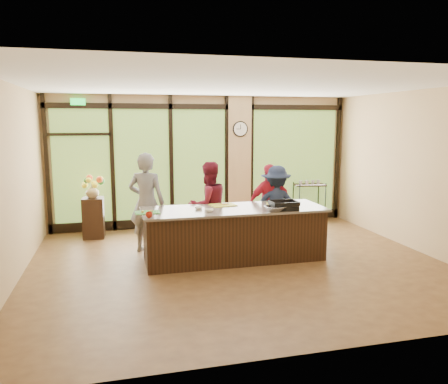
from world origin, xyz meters
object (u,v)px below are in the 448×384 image
cook_left (147,203)px  cook_right (276,206)px  bar_cart (309,197)px  roasting_pan (284,207)px  island_base (234,235)px  flower_stand (94,218)px

cook_left → cook_right: size_ratio=1.18×
bar_cart → roasting_pan: bearing=-112.1°
island_base → cook_left: cook_left is taller
cook_left → flower_stand: (-1.02, 1.26, -0.51)m
cook_left → roasting_pan: 2.54m
cook_right → roasting_pan: (-0.23, -0.99, 0.17)m
island_base → flower_stand: size_ratio=3.65×
cook_left → bar_cart: (4.03, 1.61, -0.32)m
cook_left → cook_right: 2.49m
cook_left → bar_cart: 4.35m
island_base → cook_right: (1.03, 0.67, 0.35)m
cook_right → bar_cart: size_ratio=1.55×
island_base → cook_left: 1.75m
flower_stand → cook_right: bearing=-19.5°
cook_left → flower_stand: 1.70m
roasting_pan → bar_cart: (1.78, 2.77, -0.35)m
flower_stand → bar_cart: bar_cart is taller
cook_left → flower_stand: bearing=-29.1°
island_base → bar_cart: (2.58, 2.45, 0.17)m
roasting_pan → island_base: bearing=165.9°
cook_right → roasting_pan: 1.03m
roasting_pan → bar_cart: size_ratio=0.45×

